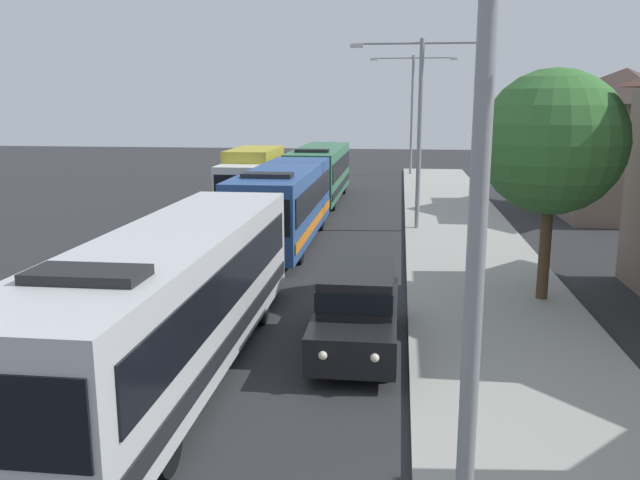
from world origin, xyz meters
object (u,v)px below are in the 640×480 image
bus_middle (320,172)px  streetlamp_mid (420,114)px  streetlamp_far (412,102)px  white_suv (357,306)px  bus_lead (174,297)px  box_truck_oncoming (252,177)px  bus_second_in_line (284,202)px  streetlamp_near (480,166)px  roadside_tree (553,142)px

bus_middle → streetlamp_mid: streetlamp_mid is taller
bus_middle → streetlamp_far: 15.28m
white_suv → streetlamp_far: bearing=87.4°
bus_lead → white_suv: size_ratio=2.43×
box_truck_oncoming → bus_second_in_line: bearing=-69.3°
streetlamp_near → streetlamp_far: (0.00, 44.70, 0.57)m
streetlamp_mid → streetlamp_far: size_ratio=0.91×
bus_lead → white_suv: 4.22m
bus_lead → box_truck_oncoming: size_ratio=1.72×
bus_middle → streetlamp_far: streetlamp_far is taller
box_truck_oncoming → streetlamp_far: size_ratio=0.80×
box_truck_oncoming → streetlamp_mid: streetlamp_mid is taller
box_truck_oncoming → streetlamp_far: 19.43m
bus_second_in_line → box_truck_oncoming: 9.34m
bus_second_in_line → white_suv: 11.84m
white_suv → streetlamp_far: (1.70, 36.89, 4.56)m
white_suv → streetlamp_near: streetlamp_near is taller
bus_lead → streetlamp_far: bearing=82.1°
box_truck_oncoming → streetlamp_mid: (8.70, -5.42, 3.44)m
box_truck_oncoming → roadside_tree: bearing=-52.8°
streetlamp_mid → white_suv: bearing=-96.7°
streetlamp_near → streetlamp_mid: (0.00, 22.35, 0.12)m
white_suv → box_truck_oncoming: (-7.00, 19.96, 0.67)m
roadside_tree → bus_lead: bearing=-145.1°
streetlamp_near → roadside_tree: bearing=74.5°
bus_middle → streetlamp_near: size_ratio=1.41×
bus_second_in_line → roadside_tree: 11.59m
streetlamp_far → roadside_tree: 32.94m
streetlamp_near → box_truck_oncoming: bearing=107.4°
white_suv → box_truck_oncoming: size_ratio=0.71×
bus_lead → streetlamp_far: 39.38m
roadside_tree → box_truck_oncoming: bearing=127.2°
bus_lead → bus_second_in_line: size_ratio=1.13×
bus_lead → bus_second_in_line: same height
bus_second_in_line → bus_middle: size_ratio=0.97×
box_truck_oncoming → streetlamp_far: (8.70, 16.93, 3.89)m
bus_lead → streetlamp_mid: size_ratio=1.51×
bus_middle → streetlamp_far: size_ratio=1.26×
box_truck_oncoming → streetlamp_far: bearing=62.8°
streetlamp_mid → roadside_tree: size_ratio=1.27×
bus_middle → roadside_tree: 21.10m
bus_second_in_line → streetlamp_near: streetlamp_near is taller
bus_second_in_line → streetlamp_mid: (5.40, 3.32, 3.45)m
bus_second_in_line → streetlamp_mid: size_ratio=1.34×
bus_second_in_line → streetlamp_far: size_ratio=1.22×
white_suv → streetlamp_near: bearing=-77.7°
white_suv → roadside_tree: roadside_tree is taller
box_truck_oncoming → roadside_tree: (12.01, -15.82, 2.86)m
roadside_tree → streetlamp_far: bearing=95.8°
white_suv → box_truck_oncoming: bearing=109.3°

